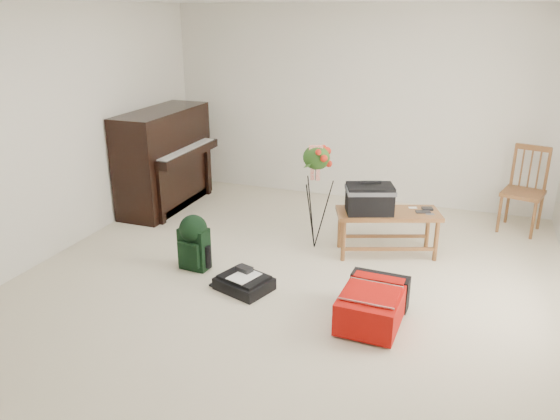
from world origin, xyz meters
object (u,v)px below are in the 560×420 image
at_px(piano, 165,161).
at_px(green_backpack, 194,240).
at_px(red_suitcase, 374,302).
at_px(bench, 375,202).
at_px(flower_stand, 315,198).
at_px(dining_chair, 523,191).
at_px(black_duffel, 244,282).

distance_m(piano, green_backpack, 1.98).
bearing_deg(red_suitcase, bench, 103.79).
xyz_separation_m(green_backpack, flower_stand, (0.96, 0.90, 0.26)).
bearing_deg(bench, flower_stand, 167.01).
relative_size(dining_chair, red_suitcase, 1.36).
xyz_separation_m(dining_chair, red_suitcase, (-1.21, -2.53, -0.32)).
bearing_deg(piano, bench, -11.02).
height_order(piano, black_duffel, piano).
distance_m(dining_chair, red_suitcase, 2.83).
height_order(dining_chair, black_duffel, dining_chair).
xyz_separation_m(red_suitcase, black_duffel, (-1.21, 0.10, -0.09)).
distance_m(dining_chair, flower_stand, 2.46).
bearing_deg(piano, dining_chair, 9.01).
bearing_deg(red_suitcase, black_duffel, 177.65).
xyz_separation_m(black_duffel, green_backpack, (-0.63, 0.23, 0.24)).
bearing_deg(bench, piano, 148.69).
height_order(red_suitcase, flower_stand, flower_stand).
bearing_deg(black_duffel, bench, 70.75).
bearing_deg(black_duffel, piano, 155.28).
height_order(piano, green_backpack, piano).
distance_m(bench, green_backpack, 1.88).
relative_size(piano, bench, 1.33).
height_order(piano, red_suitcase, piano).
bearing_deg(piano, flower_stand, -15.93).
bearing_deg(black_duffel, green_backpack, 178.82).
xyz_separation_m(bench, black_duffel, (-0.95, -1.21, -0.50)).
relative_size(piano, red_suitcase, 2.08).
xyz_separation_m(bench, green_backpack, (-1.58, -0.98, -0.26)).
xyz_separation_m(black_duffel, flower_stand, (0.33, 1.13, 0.49)).
bearing_deg(black_duffel, dining_chair, 63.91).
distance_m(piano, bench, 2.85).
height_order(red_suitcase, green_backpack, green_backpack).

